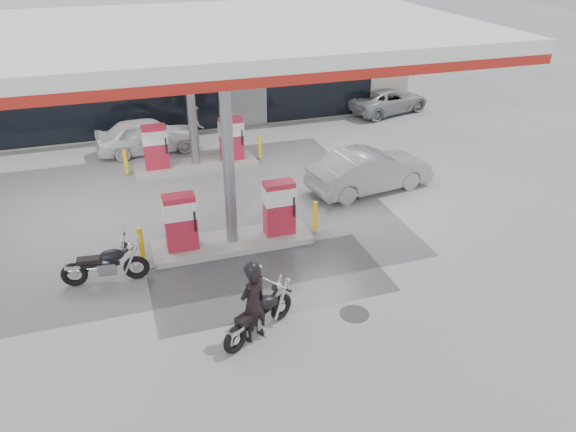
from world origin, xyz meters
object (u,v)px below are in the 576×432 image
Objects in this scene: hatchback_silver at (370,170)px; pump_island_near at (232,223)px; biker_main at (253,304)px; parked_car_right at (388,100)px; pump_island_far at (195,150)px; main_motorcycle at (260,316)px; sedan_white at (148,135)px; parked_motorcycle at (106,265)px; attendant at (196,126)px.

pump_island_near is at bearing 103.74° from hatchback_silver.
parked_car_right is at bearing -152.89° from biker_main.
main_motorcycle is at bearing -91.68° from pump_island_far.
sedan_white is (-1.03, 12.28, -0.24)m from biker_main.
parked_motorcycle is (-2.98, 3.28, -0.43)m from biker_main.
sedan_white is at bearing 124.11° from pump_island_far.
parked_motorcycle is 9.25m from hatchback_silver.
sedan_white is 1.93m from attendant.
attendant is at bearing 54.72° from main_motorcycle.
pump_island_far is at bearing 90.00° from pump_island_near.
main_motorcycle is 1.13× the size of attendant.
biker_main is at bearing -96.41° from pump_island_near.
pump_island_near is 1.27× the size of sedan_white.
parked_motorcycle is (-3.43, -6.80, -0.21)m from pump_island_far.
attendant is 7.78m from hatchback_silver.
pump_island_far is 2.30m from attendant.
pump_island_far is 1.23× the size of parked_car_right.
sedan_white is at bearing 83.59° from parked_motorcycle.
hatchback_silver is at bearing 15.83° from main_motorcycle.
parked_motorcycle is at bearing -116.80° from pump_island_far.
attendant is (0.43, 2.25, 0.13)m from pump_island_far.
attendant is 0.40× the size of parked_car_right.
biker_main is at bearing -178.02° from sedan_white.
pump_island_far reaches higher than parked_car_right.
biker_main is 8.53m from hatchback_silver.
main_motorcycle is 0.44× the size of hatchback_silver.
pump_island_far is 2.77× the size of biker_main.
pump_island_near is 3.99m from main_motorcycle.
pump_island_near is at bearing 119.57° from parked_car_right.
main_motorcycle is 0.87× the size of parked_motorcycle.
pump_island_near is 2.77× the size of biker_main.
biker_main is (-0.17, -0.11, 0.44)m from main_motorcycle.
biker_main is 17.54m from parked_car_right.
pump_island_near is 2.35× the size of parked_motorcycle.
pump_island_near reaches higher than hatchback_silver.
pump_island_far reaches higher than main_motorcycle.
biker_main is 1.10× the size of attendant.
main_motorcycle is 0.47× the size of sedan_white.
parked_motorcycle is 9.21m from sedan_white.
pump_island_near is 8.26m from attendant.
sedan_white is (1.94, 9.00, 0.19)m from parked_motorcycle.
sedan_white is (-1.49, 8.20, -0.02)m from pump_island_near.
hatchback_silver is (5.78, 6.28, -0.22)m from biker_main.
pump_island_far reaches higher than hatchback_silver.
parked_motorcycle is at bearing 159.50° from attendant.
parked_motorcycle is 9.85m from attendant.
pump_island_near is at bearing -122.70° from biker_main.
pump_island_near is at bearing -172.52° from sedan_white.
hatchback_silver reaches higher than parked_motorcycle.
sedan_white reaches higher than parked_car_right.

